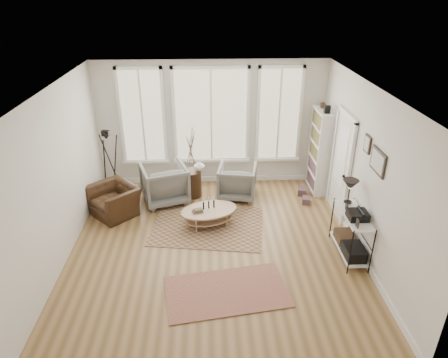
{
  "coord_description": "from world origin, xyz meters",
  "views": [
    {
      "loc": [
        -0.09,
        -6.02,
        4.39
      ],
      "look_at": [
        0.2,
        0.6,
        1.1
      ],
      "focal_mm": 32.0,
      "sensor_mm": 36.0,
      "label": 1
    }
  ],
  "objects_px": {
    "coffee_table": "(209,213)",
    "side_table": "(191,162)",
    "bookcase": "(320,151)",
    "low_shelf": "(351,230)",
    "armchair_left": "(164,183)",
    "armchair_right": "(237,181)",
    "accent_chair": "(114,200)"
  },
  "relations": [
    {
      "from": "bookcase",
      "to": "low_shelf",
      "type": "distance_m",
      "value": 2.56
    },
    {
      "from": "coffee_table",
      "to": "accent_chair",
      "type": "distance_m",
      "value": 2.03
    },
    {
      "from": "side_table",
      "to": "low_shelf",
      "type": "bearing_deg",
      "value": -38.99
    },
    {
      "from": "armchair_left",
      "to": "armchair_right",
      "type": "distance_m",
      "value": 1.61
    },
    {
      "from": "side_table",
      "to": "accent_chair",
      "type": "height_order",
      "value": "side_table"
    },
    {
      "from": "coffee_table",
      "to": "side_table",
      "type": "bearing_deg",
      "value": 106.02
    },
    {
      "from": "side_table",
      "to": "accent_chair",
      "type": "relative_size",
      "value": 1.82
    },
    {
      "from": "coffee_table",
      "to": "armchair_left",
      "type": "relative_size",
      "value": 1.35
    },
    {
      "from": "low_shelf",
      "to": "armchair_left",
      "type": "relative_size",
      "value": 1.37
    },
    {
      "from": "bookcase",
      "to": "armchair_left",
      "type": "bearing_deg",
      "value": -172.92
    },
    {
      "from": "armchair_left",
      "to": "side_table",
      "type": "height_order",
      "value": "side_table"
    },
    {
      "from": "armchair_right",
      "to": "low_shelf",
      "type": "bearing_deg",
      "value": 139.48
    },
    {
      "from": "armchair_left",
      "to": "side_table",
      "type": "bearing_deg",
      "value": -179.02
    },
    {
      "from": "accent_chair",
      "to": "side_table",
      "type": "bearing_deg",
      "value": 69.26
    },
    {
      "from": "bookcase",
      "to": "armchair_left",
      "type": "xyz_separation_m",
      "value": [
        -3.49,
        -0.43,
        -0.52
      ]
    },
    {
      "from": "bookcase",
      "to": "low_shelf",
      "type": "height_order",
      "value": "bookcase"
    },
    {
      "from": "accent_chair",
      "to": "armchair_left",
      "type": "bearing_deg",
      "value": 71.75
    },
    {
      "from": "low_shelf",
      "to": "armchair_left",
      "type": "height_order",
      "value": "low_shelf"
    },
    {
      "from": "bookcase",
      "to": "side_table",
      "type": "xyz_separation_m",
      "value": [
        -2.89,
        -0.23,
        -0.12
      ]
    },
    {
      "from": "armchair_left",
      "to": "side_table",
      "type": "xyz_separation_m",
      "value": [
        0.6,
        0.21,
        0.4
      ]
    },
    {
      "from": "armchair_left",
      "to": "low_shelf",
      "type": "bearing_deg",
      "value": 130.45
    },
    {
      "from": "coffee_table",
      "to": "armchair_left",
      "type": "distance_m",
      "value": 1.41
    },
    {
      "from": "coffee_table",
      "to": "armchair_right",
      "type": "bearing_deg",
      "value": 60.82
    },
    {
      "from": "low_shelf",
      "to": "coffee_table",
      "type": "bearing_deg",
      "value": 156.92
    },
    {
      "from": "bookcase",
      "to": "armchair_right",
      "type": "height_order",
      "value": "bookcase"
    },
    {
      "from": "armchair_right",
      "to": "accent_chair",
      "type": "distance_m",
      "value": 2.68
    },
    {
      "from": "low_shelf",
      "to": "side_table",
      "type": "distance_m",
      "value": 3.66
    },
    {
      "from": "low_shelf",
      "to": "armchair_right",
      "type": "bearing_deg",
      "value": 129.38
    },
    {
      "from": "armchair_left",
      "to": "bookcase",
      "type": "bearing_deg",
      "value": 168.85
    },
    {
      "from": "accent_chair",
      "to": "low_shelf",
      "type": "bearing_deg",
      "value": 25.84
    },
    {
      "from": "armchair_left",
      "to": "side_table",
      "type": "relative_size",
      "value": 0.55
    },
    {
      "from": "coffee_table",
      "to": "side_table",
      "type": "relative_size",
      "value": 0.74
    }
  ]
}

